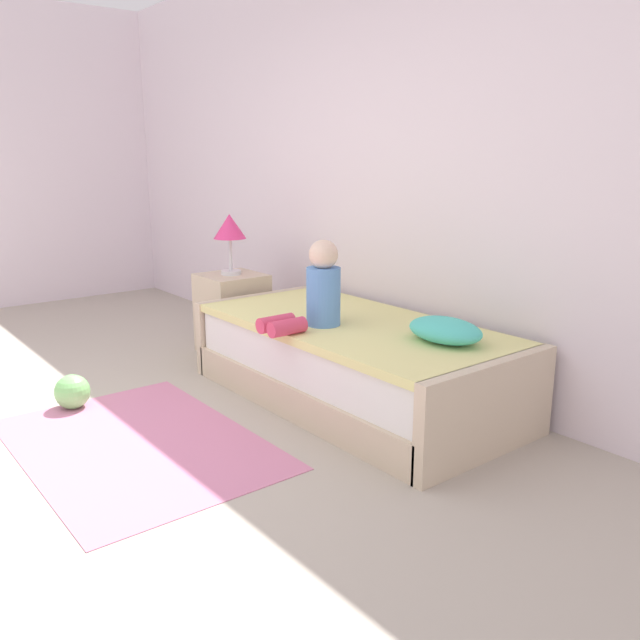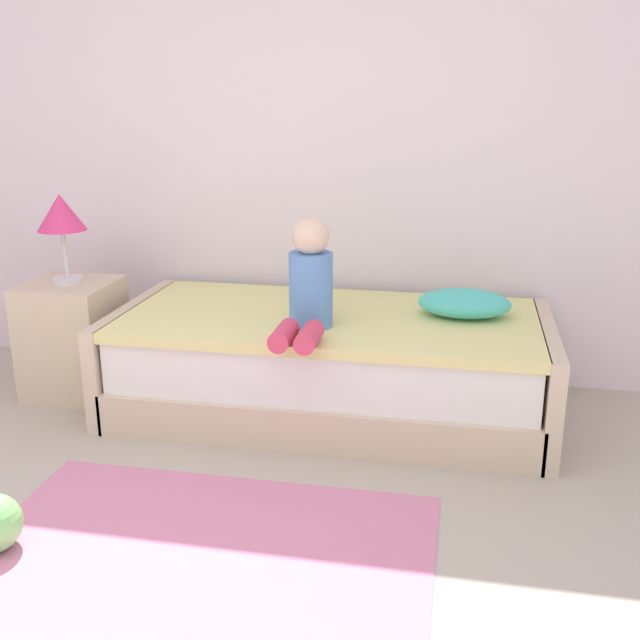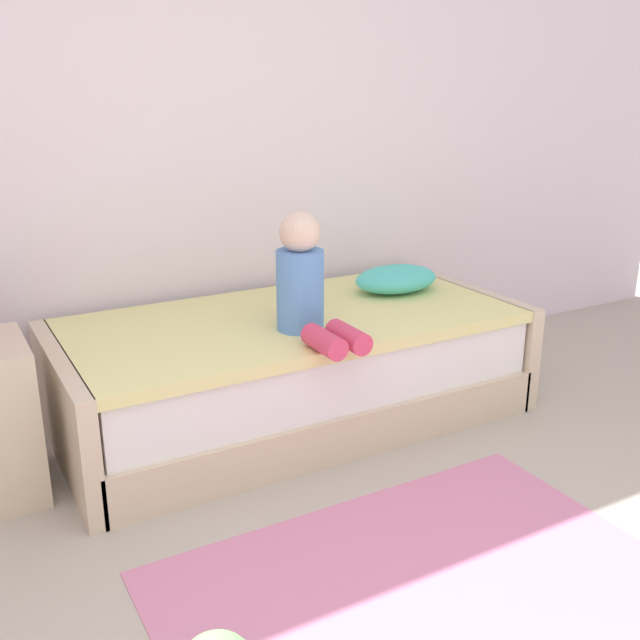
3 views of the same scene
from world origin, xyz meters
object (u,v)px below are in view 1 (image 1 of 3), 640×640
table_lamp (230,229)px  nightstand (233,313)px  child_figure (317,292)px  toy_ball (72,392)px  bed (352,362)px  pillow (445,330)px

table_lamp → nightstand: bearing=-90.0°
child_figure → toy_ball: child_figure is taller
bed → pillow: pillow is taller
pillow → nightstand: bearing=-176.2°
table_lamp → toy_ball: size_ratio=2.18×
toy_ball → bed: bearing=56.1°
pillow → bed: bearing=-171.0°
child_figure → pillow: (0.69, 0.33, -0.14)m
table_lamp → toy_ball: table_lamp is taller
nightstand → child_figure: child_figure is taller
bed → pillow: size_ratio=4.80×
child_figure → toy_ball: size_ratio=2.47×
bed → table_lamp: 1.52m
table_lamp → pillow: bearing=3.8°
child_figure → pillow: size_ratio=1.16×
bed → table_lamp: bearing=-178.7°
child_figure → bed: bearing=76.2°
pillow → toy_ball: size_ratio=2.13×
pillow → toy_ball: 2.21m
bed → nightstand: size_ratio=3.52×
bed → table_lamp: (-1.35, -0.03, 0.69)m
toy_ball → table_lamp: bearing=107.0°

